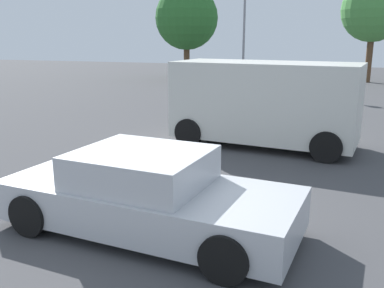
# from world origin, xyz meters

# --- Properties ---
(ground_plane) EXTENTS (80.00, 80.00, 0.00)m
(ground_plane) POSITION_xyz_m (0.00, 0.00, 0.00)
(ground_plane) COLOR #424244
(sedan_foreground) EXTENTS (4.64, 2.27, 1.26)m
(sedan_foreground) POSITION_xyz_m (0.37, -0.23, 0.58)
(sedan_foreground) COLOR #B7BABF
(sedan_foreground) RESTS_ON ground_plane
(van_white) EXTENTS (5.01, 2.63, 2.25)m
(van_white) POSITION_xyz_m (1.11, 5.65, 1.21)
(van_white) COLOR silver
(van_white) RESTS_ON ground_plane
(light_post_near) EXTENTS (0.44, 0.44, 7.15)m
(light_post_near) POSITION_xyz_m (-2.74, 20.36, 4.78)
(light_post_near) COLOR gray
(light_post_near) RESTS_ON ground_plane
(tree_back_left) EXTENTS (4.00, 4.00, 6.56)m
(tree_back_left) POSITION_xyz_m (4.61, 24.72, 4.54)
(tree_back_left) COLOR brown
(tree_back_left) RESTS_ON ground_plane
(tree_back_center) EXTENTS (4.26, 4.26, 6.28)m
(tree_back_center) POSITION_xyz_m (-7.25, 22.70, 4.13)
(tree_back_center) COLOR brown
(tree_back_center) RESTS_ON ground_plane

